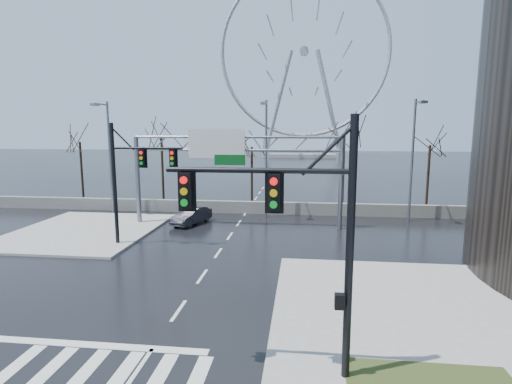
# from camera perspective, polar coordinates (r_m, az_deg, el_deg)

# --- Properties ---
(ground) EXTENTS (260.00, 260.00, 0.00)m
(ground) POSITION_cam_1_polar(r_m,az_deg,el_deg) (17.88, -10.99, -16.30)
(ground) COLOR black
(ground) RESTS_ON ground
(sidewalk_right_ext) EXTENTS (12.00, 10.00, 0.15)m
(sidewalk_right_ext) POSITION_cam_1_polar(r_m,az_deg,el_deg) (19.55, 21.32, -14.26)
(sidewalk_right_ext) COLOR gray
(sidewalk_right_ext) RESTS_ON ground
(sidewalk_far) EXTENTS (10.00, 12.00, 0.15)m
(sidewalk_far) POSITION_cam_1_polar(r_m,az_deg,el_deg) (32.63, -23.20, -5.09)
(sidewalk_far) COLOR gray
(sidewalk_far) RESTS_ON ground
(barrier_wall) EXTENTS (52.00, 0.50, 1.10)m
(barrier_wall) POSITION_cam_1_polar(r_m,az_deg,el_deg) (36.43, -1.49, -2.19)
(barrier_wall) COLOR slate
(barrier_wall) RESTS_ON ground
(signal_mast_near) EXTENTS (5.52, 0.41, 8.00)m
(signal_mast_near) POSITION_cam_1_polar(r_m,az_deg,el_deg) (11.66, 6.74, -4.53)
(signal_mast_near) COLOR black
(signal_mast_near) RESTS_ON ground
(signal_mast_far) EXTENTS (4.72, 0.41, 8.00)m
(signal_mast_far) POSITION_cam_1_polar(r_m,az_deg,el_deg) (26.84, -17.50, 2.65)
(signal_mast_far) COLOR black
(signal_mast_far) RESTS_ON ground
(sign_gantry) EXTENTS (16.36, 0.40, 7.60)m
(sign_gantry) POSITION_cam_1_polar(r_m,az_deg,el_deg) (30.92, -3.55, 4.47)
(sign_gantry) COLOR slate
(sign_gantry) RESTS_ON ground
(streetlight_left) EXTENTS (0.50, 2.55, 10.00)m
(streetlight_left) POSITION_cam_1_polar(r_m,az_deg,el_deg) (37.69, -20.42, 5.81)
(streetlight_left) COLOR slate
(streetlight_left) RESTS_ON ground
(streetlight_mid) EXTENTS (0.50, 2.55, 10.00)m
(streetlight_mid) POSITION_cam_1_polar(r_m,az_deg,el_deg) (33.73, 1.41, 6.06)
(streetlight_mid) COLOR slate
(streetlight_mid) RESTS_ON ground
(streetlight_right) EXTENTS (0.50, 2.55, 10.00)m
(streetlight_right) POSITION_cam_1_polar(r_m,az_deg,el_deg) (34.75, 21.62, 5.52)
(streetlight_right) COLOR slate
(streetlight_right) RESTS_ON ground
(tree_far_left) EXTENTS (3.50, 3.50, 7.00)m
(tree_far_left) POSITION_cam_1_polar(r_m,az_deg,el_deg) (45.70, -23.82, 5.67)
(tree_far_left) COLOR black
(tree_far_left) RESTS_ON ground
(tree_left) EXTENTS (3.75, 3.75, 7.50)m
(tree_left) POSITION_cam_1_polar(r_m,az_deg,el_deg) (41.39, -13.33, 6.48)
(tree_left) COLOR black
(tree_left) RESTS_ON ground
(tree_center) EXTENTS (3.25, 3.25, 6.50)m
(tree_center) POSITION_cam_1_polar(r_m,az_deg,el_deg) (40.28, -0.61, 5.51)
(tree_center) COLOR black
(tree_center) RESTS_ON ground
(tree_right) EXTENTS (3.90, 3.90, 7.80)m
(tree_right) POSITION_cam_1_polar(r_m,az_deg,el_deg) (39.10, 12.49, 6.73)
(tree_right) COLOR black
(tree_right) RESTS_ON ground
(tree_far_right) EXTENTS (3.40, 3.40, 6.80)m
(tree_far_right) POSITION_cam_1_polar(r_m,az_deg,el_deg) (41.20, 23.56, 5.18)
(tree_far_right) COLOR black
(tree_far_right) RESTS_ON ground
(ferris_wheel) EXTENTS (45.00, 6.00, 50.91)m
(ferris_wheel) POSITION_cam_1_polar(r_m,az_deg,el_deg) (111.93, 6.88, 18.41)
(ferris_wheel) COLOR gray
(ferris_wheel) RESTS_ON ground
(car) EXTENTS (2.68, 4.35, 1.35)m
(car) POSITION_cam_1_polar(r_m,az_deg,el_deg) (32.74, -9.20, -3.35)
(car) COLOR black
(car) RESTS_ON ground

